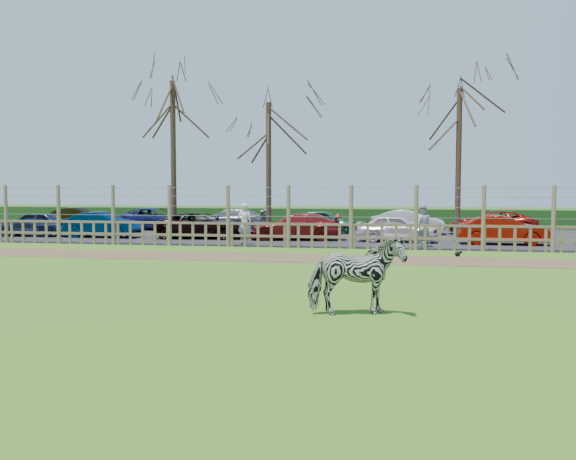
% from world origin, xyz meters
% --- Properties ---
extents(ground, '(120.00, 120.00, 0.00)m').
position_xyz_m(ground, '(0.00, 0.00, 0.00)').
color(ground, '#5A892B').
rests_on(ground, ground).
extents(dirt_strip, '(34.00, 2.80, 0.01)m').
position_xyz_m(dirt_strip, '(0.00, 4.50, 0.01)').
color(dirt_strip, brown).
rests_on(dirt_strip, ground).
extents(asphalt, '(44.00, 13.00, 0.04)m').
position_xyz_m(asphalt, '(0.00, 14.50, 0.02)').
color(asphalt, '#232326').
rests_on(asphalt, ground).
extents(hedge, '(46.00, 2.00, 1.10)m').
position_xyz_m(hedge, '(0.00, 21.50, 0.55)').
color(hedge, '#1E4716').
rests_on(hedge, ground).
extents(fence, '(30.16, 0.16, 2.50)m').
position_xyz_m(fence, '(0.00, 8.00, 0.80)').
color(fence, brown).
rests_on(fence, ground).
extents(tree_left, '(4.80, 4.80, 7.88)m').
position_xyz_m(tree_left, '(-6.50, 12.50, 5.62)').
color(tree_left, '#3D2B1E').
rests_on(tree_left, ground).
extents(tree_mid, '(4.80, 4.80, 6.83)m').
position_xyz_m(tree_mid, '(-2.00, 13.50, 4.87)').
color(tree_mid, '#3D2B1E').
rests_on(tree_mid, ground).
extents(tree_right, '(4.80, 4.80, 7.35)m').
position_xyz_m(tree_right, '(7.00, 14.00, 5.24)').
color(tree_right, '#3D2B1E').
rests_on(tree_right, ground).
extents(zebra, '(1.98, 1.33, 1.53)m').
position_xyz_m(zebra, '(3.70, -4.91, 0.77)').
color(zebra, gray).
rests_on(zebra, ground).
extents(visitor_a, '(0.69, 0.51, 1.72)m').
position_xyz_m(visitor_a, '(-1.97, 8.66, 0.90)').
color(visitor_a, silver).
rests_on(visitor_a, asphalt).
extents(visitor_b, '(0.97, 0.84, 1.72)m').
position_xyz_m(visitor_b, '(5.24, 8.88, 0.90)').
color(visitor_b, silver).
rests_on(visitor_b, asphalt).
extents(crow, '(0.25, 0.19, 0.21)m').
position_xyz_m(crow, '(6.42, 5.88, 0.10)').
color(crow, black).
rests_on(crow, ground).
extents(car_0, '(3.63, 1.70, 1.20)m').
position_xyz_m(car_0, '(-13.09, 11.05, 0.64)').
color(car_0, '#1A2644').
rests_on(car_0, asphalt).
extents(car_1, '(3.69, 1.41, 1.20)m').
position_xyz_m(car_1, '(-9.49, 11.00, 0.64)').
color(car_1, '#021E47').
rests_on(car_1, asphalt).
extents(car_2, '(4.43, 2.25, 1.20)m').
position_xyz_m(car_2, '(-4.70, 11.33, 0.64)').
color(car_2, black).
rests_on(car_2, asphalt).
extents(car_3, '(4.29, 2.10, 1.20)m').
position_xyz_m(car_3, '(-0.28, 11.28, 0.64)').
color(car_3, maroon).
rests_on(car_3, asphalt).
extents(car_4, '(3.66, 1.81, 1.20)m').
position_xyz_m(car_4, '(4.25, 11.01, 0.64)').
color(car_4, silver).
rests_on(car_4, asphalt).
extents(car_5, '(3.69, 1.42, 1.20)m').
position_xyz_m(car_5, '(8.62, 10.62, 0.64)').
color(car_5, '#951206').
rests_on(car_5, asphalt).
extents(car_7, '(3.74, 1.58, 1.20)m').
position_xyz_m(car_7, '(-13.41, 15.95, 0.64)').
color(car_7, black).
rests_on(car_7, asphalt).
extents(car_8, '(4.55, 2.55, 1.20)m').
position_xyz_m(car_8, '(-9.05, 16.40, 0.64)').
color(car_8, '#171A51').
rests_on(car_8, asphalt).
extents(car_9, '(4.27, 2.04, 1.20)m').
position_xyz_m(car_9, '(-4.80, 16.26, 0.64)').
color(car_9, slate).
rests_on(car_9, asphalt).
extents(car_10, '(3.57, 1.55, 1.20)m').
position_xyz_m(car_10, '(0.40, 15.80, 0.64)').
color(car_10, '#1D503A').
rests_on(car_10, asphalt).
extents(car_11, '(3.77, 1.70, 1.20)m').
position_xyz_m(car_11, '(4.72, 15.87, 0.64)').
color(car_11, silver).
rests_on(car_11, asphalt).
extents(car_12, '(4.50, 2.43, 1.20)m').
position_xyz_m(car_12, '(8.83, 16.03, 0.64)').
color(car_12, maroon).
rests_on(car_12, asphalt).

